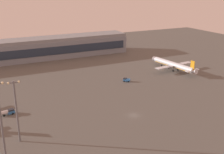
% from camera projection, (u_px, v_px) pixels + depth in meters
% --- Properties ---
extents(ground_plane, '(416.00, 416.00, 0.00)m').
position_uv_depth(ground_plane, '(134.00, 115.00, 129.27)').
color(ground_plane, '#56544F').
extents(terminal_building, '(156.08, 22.40, 16.40)m').
position_uv_depth(terminal_building, '(32.00, 49.00, 223.09)').
color(terminal_building, gray).
rests_on(terminal_building, ground).
extents(airplane_terminal_side, '(31.65, 40.57, 10.40)m').
position_uv_depth(airplane_terminal_side, '(174.00, 65.00, 195.47)').
color(airplane_terminal_side, silver).
rests_on(airplane_terminal_side, ground).
extents(maintenance_van, '(4.36, 4.26, 2.25)m').
position_uv_depth(maintenance_van, '(127.00, 80.00, 173.66)').
color(maintenance_van, '#3372BF').
rests_on(maintenance_van, ground).
extents(fuel_truck, '(6.56, 3.23, 2.35)m').
position_uv_depth(fuel_truck, '(8.00, 112.00, 129.51)').
color(fuel_truck, '#3372BF').
rests_on(fuel_truck, ground).
extents(apron_light_central, '(4.80, 0.90, 24.12)m').
position_uv_depth(apron_light_central, '(16.00, 108.00, 103.63)').
color(apron_light_central, slate).
rests_on(apron_light_central, ground).
extents(apron_light_east, '(4.80, 0.90, 27.60)m').
position_uv_depth(apron_light_east, '(1.00, 117.00, 92.37)').
color(apron_light_east, slate).
rests_on(apron_light_east, ground).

